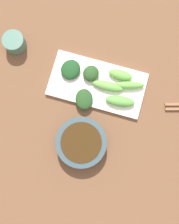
% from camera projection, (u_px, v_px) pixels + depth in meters
% --- Properties ---
extents(tabletop, '(2.10, 2.10, 0.02)m').
position_uv_depth(tabletop, '(95.00, 106.00, 0.85)').
color(tabletop, brown).
rests_on(tabletop, ground).
extents(sauce_bowl, '(0.15, 0.15, 0.04)m').
position_uv_depth(sauce_bowl, '(81.00, 143.00, 0.80)').
color(sauce_bowl, '#344A53').
rests_on(sauce_bowl, tabletop).
extents(serving_plate, '(0.14, 0.28, 0.01)m').
position_uv_depth(serving_plate, '(97.00, 84.00, 0.84)').
color(serving_plate, white).
rests_on(serving_plate, tabletop).
extents(broccoli_leafy_0, '(0.07, 0.07, 0.02)m').
position_uv_depth(broccoli_leafy_0, '(71.00, 70.00, 0.83)').
color(broccoli_leafy_0, '#19451E').
rests_on(broccoli_leafy_0, serving_plate).
extents(broccoli_leafy_1, '(0.06, 0.06, 0.03)m').
position_uv_depth(broccoli_leafy_1, '(91.00, 73.00, 0.83)').
color(broccoli_leafy_1, '#23491F').
rests_on(broccoli_leafy_1, serving_plate).
extents(broccoli_stalk_2, '(0.04, 0.09, 0.02)m').
position_uv_depth(broccoli_stalk_2, '(120.00, 101.00, 0.82)').
color(broccoli_stalk_2, '#5CA847').
rests_on(broccoli_stalk_2, serving_plate).
extents(broccoli_stalk_3, '(0.03, 0.09, 0.02)m').
position_uv_depth(broccoli_stalk_3, '(108.00, 86.00, 0.83)').
color(broccoli_stalk_3, '#65A848').
rests_on(broccoli_stalk_3, serving_plate).
extents(broccoli_leafy_4, '(0.08, 0.07, 0.02)m').
position_uv_depth(broccoli_leafy_4, '(84.00, 99.00, 0.82)').
color(broccoli_leafy_4, '#22461E').
rests_on(broccoli_leafy_4, serving_plate).
extents(broccoli_stalk_5, '(0.05, 0.10, 0.02)m').
position_uv_depth(broccoli_stalk_5, '(129.00, 85.00, 0.83)').
color(broccoli_stalk_5, '#63AF45').
rests_on(broccoli_stalk_5, serving_plate).
extents(broccoli_stalk_6, '(0.03, 0.07, 0.02)m').
position_uv_depth(broccoli_stalk_6, '(120.00, 75.00, 0.83)').
color(broccoli_stalk_6, '#65AB43').
rests_on(broccoli_stalk_6, serving_plate).
extents(tea_cup, '(0.06, 0.06, 0.05)m').
position_uv_depth(tea_cup, '(14.00, 43.00, 0.85)').
color(tea_cup, '#4A7464').
rests_on(tea_cup, tabletop).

